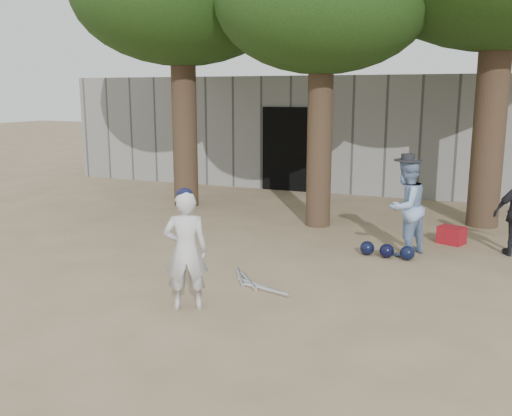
% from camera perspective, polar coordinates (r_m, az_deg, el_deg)
% --- Properties ---
extents(ground, '(70.00, 70.00, 0.00)m').
position_cam_1_polar(ground, '(7.82, -6.94, -7.86)').
color(ground, '#937C5E').
rests_on(ground, ground).
extents(boy_player, '(0.63, 0.55, 1.45)m').
position_cam_1_polar(boy_player, '(6.88, -7.02, -4.26)').
color(boy_player, silver).
rests_on(boy_player, ground).
extents(spectator_blue, '(0.87, 0.94, 1.56)m').
position_cam_1_polar(spectator_blue, '(9.40, 14.73, 0.08)').
color(spectator_blue, '#84A2CD').
rests_on(spectator_blue, ground).
extents(red_bag, '(0.51, 0.45, 0.30)m').
position_cam_1_polar(red_bag, '(10.46, 18.97, -2.58)').
color(red_bag, '#A51626').
rests_on(red_bag, ground).
extents(back_building, '(16.00, 5.24, 3.00)m').
position_cam_1_polar(back_building, '(17.18, 10.16, 7.73)').
color(back_building, gray).
rests_on(back_building, ground).
extents(helmet_row, '(0.87, 0.28, 0.23)m').
position_cam_1_polar(helmet_row, '(9.30, 12.95, -4.17)').
color(helmet_row, black).
rests_on(helmet_row, ground).
extents(bat_pile, '(1.10, 0.81, 0.06)m').
position_cam_1_polar(bat_pile, '(7.85, -0.31, -7.50)').
color(bat_pile, silver).
rests_on(bat_pile, ground).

